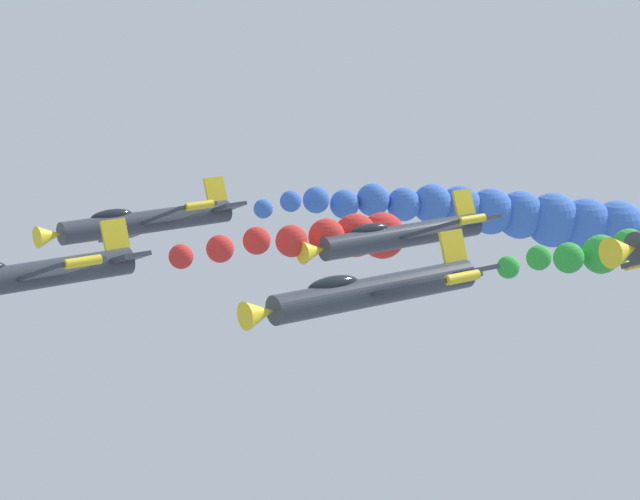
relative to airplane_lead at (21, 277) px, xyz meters
name	(u,v)px	position (x,y,z in m)	size (l,w,h in m)	color
airplane_lead	(21,277)	(0.00, 0.00, 0.00)	(9.13, 10.35, 3.54)	#333842
smoke_trail_lead	(337,238)	(0.94, -15.88, -0.76)	(3.06, 13.46, 2.77)	red
airplane_left_inner	(371,291)	(-9.87, -9.55, 0.11)	(9.15, 10.35, 3.51)	#333842
airplane_right_inner	(144,222)	(8.70, -10.00, -0.64)	(9.09, 10.35, 3.64)	#333842
smoke_trail_right_inner	(527,218)	(4.47, -31.43, -2.40)	(8.68, 21.57, 5.04)	blue
airplane_left_outer	(399,236)	(-0.20, -18.65, -0.83)	(9.07, 10.35, 3.70)	#333842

